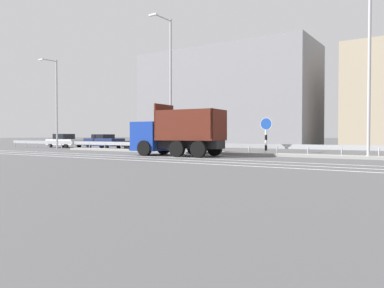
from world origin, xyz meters
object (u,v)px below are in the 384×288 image
median_road_sign (266,135)px  street_lamp_1 (170,79)px  dump_truck (169,137)px  parked_car_0 (64,141)px  parked_car_1 (104,141)px  street_lamp_0 (56,100)px  parked_car_2 (144,142)px  parked_car_3 (198,143)px  street_lamp_2 (369,62)px

median_road_sign → street_lamp_1: bearing=-178.0°
dump_truck → street_lamp_1: (-2.22, 3.05, 4.53)m
parked_car_0 → parked_car_1: size_ratio=1.01×
street_lamp_0 → parked_car_2: 10.07m
street_lamp_0 → parked_car_3: street_lamp_0 is taller
dump_truck → parked_car_2: bearing=45.4°
dump_truck → parked_car_2: (-8.09, 6.76, -0.52)m
street_lamp_1 → parked_car_2: bearing=147.7°
parked_car_1 → parked_car_0: bearing=-87.1°
dump_truck → street_lamp_2: bearing=-80.5°
parked_car_1 → street_lamp_1: bearing=77.4°
street_lamp_2 → parked_car_1: size_ratio=2.20×
street_lamp_2 → parked_car_2: (-20.13, 3.73, -4.89)m
dump_truck → street_lamp_2: (12.04, 3.04, 4.36)m
dump_truck → street_lamp_1: size_ratio=0.63×
parked_car_2 → median_road_sign: bearing=-108.8°
dump_truck → parked_car_2: size_ratio=1.51×
dump_truck → street_lamp_2: 13.16m
median_road_sign → parked_car_2: (-13.81, 3.43, -0.68)m
parked_car_1 → parked_car_2: size_ratio=1.06×
street_lamp_2 → street_lamp_0: bearing=179.8°
street_lamp_1 → parked_car_0: bearing=168.5°
dump_truck → street_lamp_0: street_lamp_0 is taller
parked_car_0 → parked_car_3: size_ratio=1.08×
median_road_sign → street_lamp_0: street_lamp_0 is taller
median_road_sign → parked_car_1: median_road_sign is taller
street_lamp_0 → street_lamp_2: bearing=-0.2°
street_lamp_1 → parked_car_0: size_ratio=2.27×
street_lamp_0 → parked_car_0: (-3.20, 3.47, -4.14)m
parked_car_0 → parked_car_1: parked_car_0 is taller
median_road_sign → parked_car_3: bearing=157.2°
dump_truck → parked_car_1: 14.71m
dump_truck → street_lamp_2: size_ratio=0.65×
parked_car_0 → street_lamp_2: bearing=84.9°
street_lamp_1 → parked_car_3: street_lamp_1 is taller
street_lamp_1 → street_lamp_2: (14.26, -0.02, -0.16)m
dump_truck → parked_car_1: bearing=59.4°
median_road_sign → parked_car_2: bearing=166.0°
street_lamp_0 → parked_car_2: bearing=23.3°
median_road_sign → street_lamp_2: (6.33, -0.29, 4.20)m
street_lamp_1 → parked_car_1: bearing=162.9°
street_lamp_0 → parked_car_3: (14.72, 3.35, -4.19)m
dump_truck → parked_car_1: dump_truck is taller
street_lamp_2 → parked_car_0: street_lamp_2 is taller
dump_truck → median_road_sign: 6.62m
median_road_sign → parked_car_0: median_road_sign is taller
street_lamp_1 → parked_car_1: street_lamp_1 is taller
street_lamp_1 → parked_car_0: street_lamp_1 is taller
parked_car_0 → parked_car_2: (11.61, 0.16, -0.04)m
street_lamp_0 → parked_car_0: street_lamp_0 is taller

